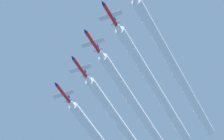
{
  "coord_description": "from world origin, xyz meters",
  "views": [
    {
      "loc": [
        -74.44,
        151.41,
        1.47
      ],
      "look_at": [
        0.01,
        -15.46,
        166.87
      ],
      "focal_mm": 112.95,
      "sensor_mm": 36.0,
      "label": 1
    }
  ],
  "objects_px": {
    "jet_third_echelon": "(92,41)",
    "jet_fifth_echelon": "(63,93)",
    "jet_second_echelon": "(110,14)",
    "jet_fourth_echelon": "(79,67)"
  },
  "relations": [
    {
      "from": "jet_third_echelon",
      "to": "jet_fifth_echelon",
      "type": "relative_size",
      "value": 1.0
    },
    {
      "from": "jet_fourth_echelon",
      "to": "jet_fifth_echelon",
      "type": "xyz_separation_m",
      "value": [
        10.47,
        -7.93,
        -1.89
      ]
    },
    {
      "from": "jet_third_echelon",
      "to": "jet_fourth_echelon",
      "type": "relative_size",
      "value": 1.0
    },
    {
      "from": "jet_second_echelon",
      "to": "jet_third_echelon",
      "type": "distance_m",
      "value": 12.87
    },
    {
      "from": "jet_second_echelon",
      "to": "jet_third_echelon",
      "type": "xyz_separation_m",
      "value": [
        10.04,
        -7.95,
        -1.26
      ]
    },
    {
      "from": "jet_third_echelon",
      "to": "jet_fifth_echelon",
      "type": "bearing_deg",
      "value": -40.54
    },
    {
      "from": "jet_second_echelon",
      "to": "jet_fourth_echelon",
      "type": "distance_m",
      "value": 25.27
    },
    {
      "from": "jet_fifth_echelon",
      "to": "jet_fourth_echelon",
      "type": "bearing_deg",
      "value": 142.86
    },
    {
      "from": "jet_fifth_echelon",
      "to": "jet_second_echelon",
      "type": "bearing_deg",
      "value": 140.19
    },
    {
      "from": "jet_third_echelon",
      "to": "jet_fourth_echelon",
      "type": "distance_m",
      "value": 12.43
    }
  ]
}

